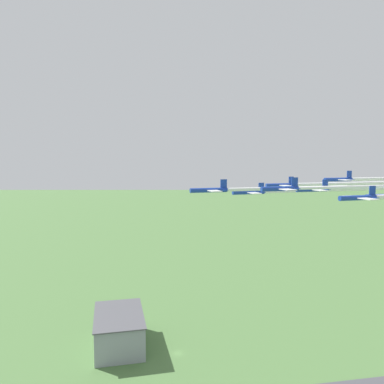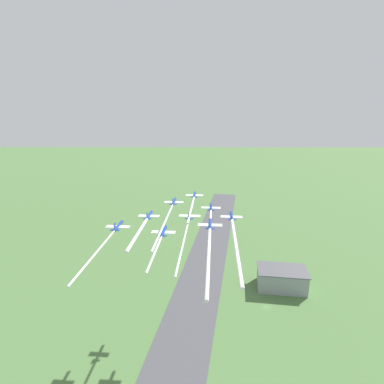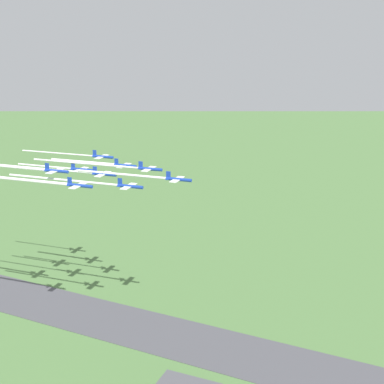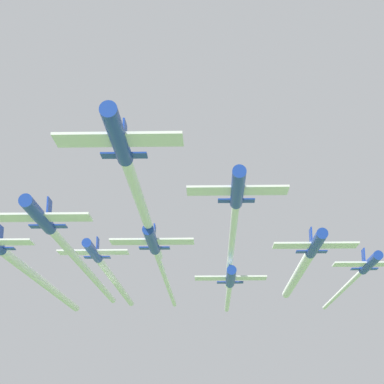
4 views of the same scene
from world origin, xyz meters
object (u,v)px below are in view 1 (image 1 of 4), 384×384
jet_3 (359,198)px  jet_7 (383,196)px  jet_4 (314,189)px  jet_8 (339,179)px  jet_2 (250,192)px  hangar (119,330)px  jet_5 (281,185)px  jet_0 (210,190)px  jet_1 (281,189)px

jet_3 → jet_7: (-11.04, 16.31, -0.98)m
jet_4 → jet_8: jet_8 is taller
jet_2 → jet_8: (-2.15, 33.89, 3.63)m
hangar → jet_8: bearing=58.8°
jet_3 → jet_5: (-39.87, -2.53, 0.64)m
jet_0 → jet_5: jet_0 is taller
jet_5 → jet_8: size_ratio=1.00×
jet_2 → jet_7: 39.40m
jet_5 → jet_1: bearing=150.5°
hangar → jet_7: 119.14m
jet_0 → jet_2: jet_0 is taller
hangar → jet_3: 116.88m
hangar → jet_7: bearing=49.4°
hangar → jet_8: jet_8 is taller
jet_2 → jet_8: size_ratio=1.00×
jet_2 → jet_4: (8.89, 17.58, 1.29)m
jet_0 → jet_3: jet_0 is taller
jet_3 → jet_4: size_ratio=1.00×
jet_0 → jet_8: 51.94m
jet_3 → jet_7: jet_3 is taller
hangar → jet_7: size_ratio=3.08×
hangar → jet_7: jet_7 is taller
jet_0 → jet_7: jet_0 is taller
jet_3 → jet_7: 19.72m
jet_1 → jet_7: bearing=-90.0°
jet_7 → jet_1: bearing=90.0°
jet_1 → jet_4: size_ratio=1.00×
jet_5 → jet_8: (8.89, 17.58, 2.29)m
jet_3 → jet_5: size_ratio=1.00×
jet_0 → jet_2: (-11.04, 16.31, -1.89)m
jet_2 → jet_4: jet_4 is taller
jet_1 → jet_0: bearing=59.5°
jet_1 → jet_8: (-22.09, 32.63, 0.96)m
jet_4 → hangar: bearing=42.5°
jet_0 → jet_3: (17.79, 35.16, -1.19)m
jet_1 → jet_5: bearing=-29.5°
jet_2 → jet_3: jet_3 is taller
jet_1 → jet_5: size_ratio=1.00×
jet_5 → hangar: bearing=53.9°
hangar → jet_7: (65.53, 76.43, 63.71)m
jet_2 → jet_1: bearing=180.0°
jet_5 → jet_7: bearing=-150.5°
jet_0 → jet_4: 33.96m
hangar → jet_2: size_ratio=3.08×
jet_3 → jet_4: jet_4 is taller
jet_7 → jet_8: size_ratio=1.00×
jet_1 → jet_7: size_ratio=1.00×
jet_2 → jet_5: size_ratio=1.00×
jet_5 → jet_4: bearing=-180.0°
jet_2 → jet_5: bearing=-59.5°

